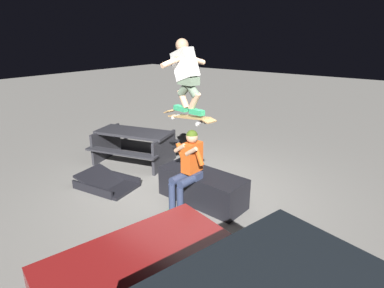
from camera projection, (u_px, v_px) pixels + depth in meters
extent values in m
plane|color=gray|center=(191.00, 195.00, 5.88)|extent=(40.00, 40.00, 0.00)
cube|color=black|center=(202.00, 187.00, 5.57)|extent=(1.61, 0.71, 0.55)
cube|color=#2D3856|center=(192.00, 174.00, 5.29)|extent=(0.32, 0.20, 0.12)
cube|color=#D15119|center=(192.00, 157.00, 5.19)|extent=(0.22, 0.35, 0.50)
sphere|color=tan|center=(192.00, 137.00, 5.07)|extent=(0.20, 0.20, 0.20)
sphere|color=#415B19|center=(192.00, 136.00, 5.07)|extent=(0.19, 0.19, 0.19)
cylinder|color=#D15119|center=(199.00, 157.00, 5.00)|extent=(0.20, 0.09, 0.29)
cylinder|color=tan|center=(191.00, 151.00, 4.94)|extent=(0.24, 0.08, 0.19)
cylinder|color=#D15119|center=(181.00, 151.00, 5.24)|extent=(0.20, 0.09, 0.29)
cylinder|color=tan|center=(180.00, 148.00, 5.09)|extent=(0.24, 0.08, 0.19)
cylinder|color=#2D3856|center=(188.00, 181.00, 5.10)|extent=(0.16, 0.41, 0.14)
cylinder|color=#2D3856|center=(180.00, 202.00, 5.05)|extent=(0.11, 0.11, 0.51)
cube|color=#2D9E66|center=(178.00, 217.00, 5.09)|extent=(0.12, 0.27, 0.08)
cylinder|color=#2D3856|center=(180.00, 178.00, 5.21)|extent=(0.16, 0.41, 0.14)
cylinder|color=#2D3856|center=(172.00, 198.00, 5.16)|extent=(0.11, 0.11, 0.51)
cube|color=#2D9E66|center=(170.00, 213.00, 5.21)|extent=(0.12, 0.27, 0.08)
cube|color=#AD8451|center=(189.00, 117.00, 5.02)|extent=(0.82, 0.32, 0.10)
cube|color=#AD8451|center=(170.00, 111.00, 5.32)|extent=(0.15, 0.22, 0.07)
cube|color=#AD8451|center=(210.00, 121.00, 4.71)|extent=(0.15, 0.22, 0.04)
cube|color=#99999E|center=(177.00, 115.00, 5.22)|extent=(0.09, 0.17, 0.04)
cylinder|color=white|center=(173.00, 118.00, 5.17)|extent=(0.06, 0.04, 0.05)
cylinder|color=white|center=(181.00, 116.00, 5.29)|extent=(0.06, 0.04, 0.05)
cube|color=#99999E|center=(201.00, 122.00, 4.84)|extent=(0.09, 0.17, 0.04)
cylinder|color=white|center=(197.00, 124.00, 4.79)|extent=(0.06, 0.04, 0.05)
cylinder|color=white|center=(205.00, 122.00, 4.91)|extent=(0.06, 0.04, 0.05)
cube|color=#2D9E66|center=(181.00, 108.00, 5.11)|extent=(0.27, 0.14, 0.08)
cube|color=#2D9E66|center=(197.00, 112.00, 4.87)|extent=(0.27, 0.14, 0.08)
cylinder|color=tan|center=(183.00, 99.00, 5.02)|extent=(0.25, 0.13, 0.31)
cylinder|color=#5E725C|center=(186.00, 87.00, 4.91)|extent=(0.35, 0.18, 0.33)
cylinder|color=tan|center=(194.00, 101.00, 4.85)|extent=(0.25, 0.13, 0.31)
cylinder|color=#5E725C|center=(191.00, 88.00, 4.83)|extent=(0.35, 0.18, 0.33)
cube|color=#5E725C|center=(189.00, 81.00, 4.84)|extent=(0.33, 0.24, 0.12)
cube|color=silver|center=(185.00, 64.00, 4.81)|extent=(0.48, 0.28, 0.52)
sphere|color=tan|center=(182.00, 45.00, 4.76)|extent=(0.20, 0.20, 0.20)
cylinder|color=tan|center=(173.00, 61.00, 4.66)|extent=(0.15, 0.45, 0.19)
cylinder|color=tan|center=(194.00, 60.00, 4.95)|extent=(0.15, 0.45, 0.19)
cube|color=black|center=(107.00, 186.00, 6.17)|extent=(1.19, 0.85, 0.06)
cube|color=black|center=(107.00, 183.00, 6.15)|extent=(1.15, 0.85, 0.36)
cube|color=black|center=(92.00, 190.00, 5.89)|extent=(0.99, 0.18, 0.17)
cube|color=black|center=(121.00, 177.00, 6.41)|extent=(0.99, 0.18, 0.17)
cube|color=#28282D|center=(133.00, 132.00, 7.17)|extent=(1.83, 1.13, 0.06)
cube|color=#28282D|center=(121.00, 153.00, 6.79)|extent=(1.70, 0.69, 0.04)
cube|color=#28282D|center=(146.00, 138.00, 7.76)|extent=(1.70, 0.69, 0.04)
cube|color=#28282D|center=(106.00, 143.00, 7.55)|extent=(0.36, 1.08, 0.72)
cube|color=#28282D|center=(164.00, 151.00, 7.03)|extent=(0.36, 1.08, 0.72)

